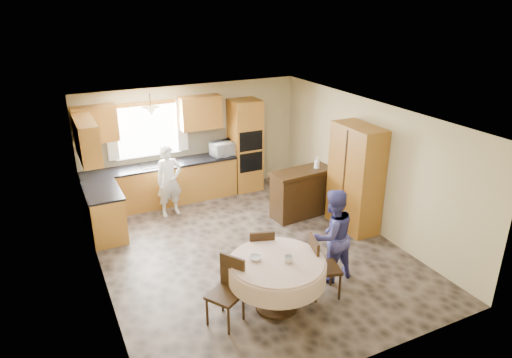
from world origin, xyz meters
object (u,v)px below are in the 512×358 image
object	(u,v)px
oven_tower	(245,145)
person_sink	(169,181)
cupboard	(355,178)
dining_table	(277,271)
chair_back	(261,253)
person_dining	(332,236)
chair_right	(320,264)
sideboard	(302,194)
chair_left	(228,287)

from	to	relation	value
oven_tower	person_sink	world-z (taller)	oven_tower
cupboard	dining_table	xyz separation A→B (m)	(-2.56, -1.58, -0.41)
chair_back	person_dining	size ratio (longest dim) A/B	0.61
dining_table	chair_right	size ratio (longest dim) A/B	1.42
person_dining	chair_back	bearing A→B (deg)	-23.61
sideboard	dining_table	bearing A→B (deg)	-132.33
chair_back	chair_right	bearing A→B (deg)	150.29
dining_table	chair_left	world-z (taller)	chair_left
chair_right	oven_tower	bearing A→B (deg)	4.83
cupboard	dining_table	size ratio (longest dim) A/B	1.48
sideboard	chair_right	distance (m)	2.74
person_sink	person_dining	distance (m)	3.77
chair_back	person_sink	xyz separation A→B (m)	(-0.60, 2.99, 0.23)
chair_left	cupboard	bearing A→B (deg)	82.95
chair_left	chair_back	world-z (taller)	chair_left
oven_tower	dining_table	distance (m)	4.56
oven_tower	cupboard	size ratio (longest dim) A/B	1.03
oven_tower	cupboard	world-z (taller)	oven_tower
oven_tower	person_sink	bearing A→B (deg)	-163.36
chair_left	chair_right	xyz separation A→B (m)	(1.46, -0.07, 0.01)
chair_left	person_dining	xyz separation A→B (m)	(1.87, 0.23, 0.23)
chair_back	person_sink	size ratio (longest dim) A/B	0.63
sideboard	person_sink	size ratio (longest dim) A/B	0.87
cupboard	chair_back	distance (m)	2.67
dining_table	oven_tower	bearing A→B (deg)	70.82
chair_left	person_dining	distance (m)	1.90
cupboard	person_sink	xyz separation A→B (m)	(-3.06, 2.11, -0.28)
chair_left	person_sink	bearing A→B (deg)	144.54
cupboard	chair_right	size ratio (longest dim) A/B	2.10
sideboard	chair_left	distance (m)	3.57
cupboard	person_dining	world-z (taller)	cupboard
dining_table	person_sink	size ratio (longest dim) A/B	0.93
sideboard	person_dining	xyz separation A→B (m)	(-0.78, -2.16, 0.30)
oven_tower	dining_table	size ratio (longest dim) A/B	1.52
oven_tower	person_dining	world-z (taller)	oven_tower
dining_table	chair_right	bearing A→B (deg)	-0.64
person_sink	person_dining	bearing A→B (deg)	-70.41
cupboard	person_sink	world-z (taller)	cupboard
dining_table	chair_back	world-z (taller)	chair_back
person_sink	chair_right	bearing A→B (deg)	-77.75
chair_right	person_sink	distance (m)	3.91
cupboard	chair_right	xyz separation A→B (m)	(-1.83, -1.59, -0.49)
dining_table	person_dining	bearing A→B (deg)	14.40
cupboard	person_dining	xyz separation A→B (m)	(-1.42, -1.29, -0.26)
chair_left	person_sink	world-z (taller)	person_sink
sideboard	chair_left	xyz separation A→B (m)	(-2.65, -2.40, 0.07)
dining_table	chair_back	size ratio (longest dim) A/B	1.49
chair_left	chair_right	world-z (taller)	chair_right
cupboard	chair_right	distance (m)	2.47
sideboard	chair_back	distance (m)	2.53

